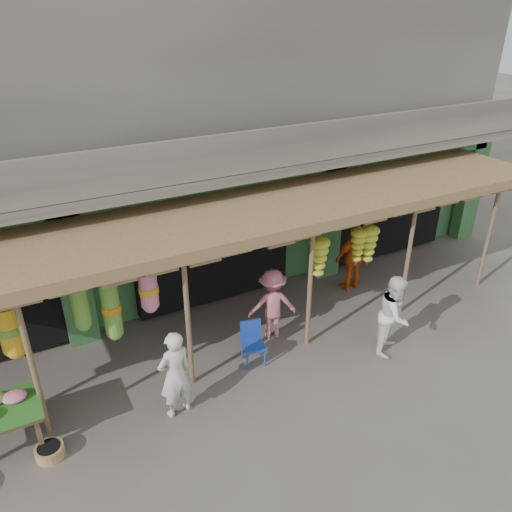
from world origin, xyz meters
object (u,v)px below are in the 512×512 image
blue_chair (252,340)px  person_front (175,374)px  person_vendor (354,257)px  person_right (394,315)px  person_shopper (272,304)px

blue_chair → person_front: (-1.75, -0.64, 0.34)m
person_front → person_vendor: size_ratio=0.96×
blue_chair → person_front: person_front is taller
blue_chair → person_vendor: person_vendor is taller
blue_chair → person_right: person_right is taller
blue_chair → person_shopper: person_shopper is taller
person_vendor → person_shopper: person_vendor is taller
person_right → blue_chair: bearing=124.6°
person_vendor → person_right: bearing=72.5°
person_vendor → person_shopper: bearing=17.7°
person_right → person_front: bearing=140.8°
blue_chair → person_shopper: size_ratio=0.56×
person_front → person_right: bearing=164.8°
blue_chair → person_right: bearing=-10.4°
blue_chair → person_shopper: 0.94m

